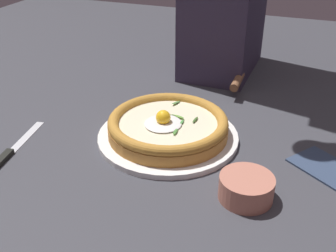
{
  "coord_description": "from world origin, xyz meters",
  "views": [
    {
      "loc": [
        -0.69,
        -0.26,
        0.47
      ],
      "look_at": [
        0.03,
        0.01,
        0.03
      ],
      "focal_mm": 43.27,
      "sensor_mm": 36.0,
      "label": 1
    }
  ],
  "objects_px": {
    "pizza": "(168,125)",
    "pizza_cutter": "(239,78)",
    "folded_napkin": "(328,168)",
    "table_knife": "(9,153)",
    "side_bowl": "(246,188)"
  },
  "relations": [
    {
      "from": "pizza",
      "to": "pizza_cutter",
      "type": "xyz_separation_m",
      "value": [
        0.3,
        -0.09,
        0.0
      ]
    },
    {
      "from": "table_knife",
      "to": "pizza_cutter",
      "type": "bearing_deg",
      "value": -38.73
    },
    {
      "from": "side_bowl",
      "to": "folded_napkin",
      "type": "height_order",
      "value": "side_bowl"
    },
    {
      "from": "side_bowl",
      "to": "pizza",
      "type": "bearing_deg",
      "value": 54.38
    },
    {
      "from": "pizza",
      "to": "table_knife",
      "type": "height_order",
      "value": "pizza"
    },
    {
      "from": "pizza",
      "to": "folded_napkin",
      "type": "bearing_deg",
      "value": -90.42
    },
    {
      "from": "folded_napkin",
      "to": "table_knife",
      "type": "bearing_deg",
      "value": 105.32
    },
    {
      "from": "pizza",
      "to": "side_bowl",
      "type": "distance_m",
      "value": 0.25
    },
    {
      "from": "pizza",
      "to": "pizza_cutter",
      "type": "relative_size",
      "value": 1.66
    },
    {
      "from": "pizza_cutter",
      "to": "table_knife",
      "type": "bearing_deg",
      "value": 141.27
    },
    {
      "from": "side_bowl",
      "to": "table_knife",
      "type": "relative_size",
      "value": 0.46
    },
    {
      "from": "table_knife",
      "to": "side_bowl",
      "type": "bearing_deg",
      "value": -86.41
    },
    {
      "from": "table_knife",
      "to": "folded_napkin",
      "type": "xyz_separation_m",
      "value": [
        0.17,
        -0.63,
        0.0
      ]
    },
    {
      "from": "pizza",
      "to": "pizza_cutter",
      "type": "height_order",
      "value": "pizza_cutter"
    },
    {
      "from": "table_knife",
      "to": "folded_napkin",
      "type": "relative_size",
      "value": 1.52
    }
  ]
}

